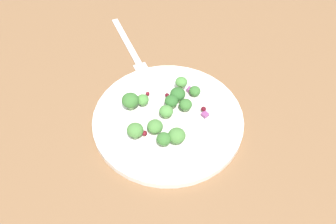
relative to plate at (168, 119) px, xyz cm
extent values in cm
cube|color=brown|center=(-0.02, -1.75, -1.86)|extent=(180.00, 180.00, 2.00)
cylinder|color=white|center=(0.00, 0.00, -0.26)|extent=(25.09, 25.09, 1.20)
torus|color=white|center=(0.00, 0.00, 0.34)|extent=(24.08, 24.08, 1.00)
cylinder|color=white|center=(0.00, 0.00, 0.44)|extent=(14.55, 14.55, 0.20)
cylinder|color=#8EB77A|center=(-5.31, 4.12, 0.72)|extent=(0.74, 0.74, 0.74)
ellipsoid|color=#386B2D|center=(-5.31, 4.12, 1.61)|extent=(1.98, 1.98, 1.49)
cylinder|color=#ADD18E|center=(-1.96, 0.37, 1.38)|extent=(0.85, 0.85, 0.85)
ellipsoid|color=#2D6028|center=(-1.96, 0.37, 2.40)|extent=(2.26, 2.26, 1.69)
cylinder|color=#9EC684|center=(-6.55, 1.69, 1.34)|extent=(0.80, 0.80, 0.80)
ellipsoid|color=#4C843D|center=(-6.55, 1.69, 2.30)|extent=(2.12, 2.12, 1.59)
cylinder|color=#ADD18E|center=(0.45, -0.31, 0.97)|extent=(0.86, 0.86, 0.86)
ellipsoid|color=#4C843D|center=(0.45, -0.31, 2.00)|extent=(2.29, 2.29, 1.72)
cylinder|color=#9EC684|center=(4.90, 1.84, 1.04)|extent=(1.03, 1.03, 1.03)
ellipsoid|color=#477A38|center=(4.90, 1.84, 2.28)|extent=(2.75, 2.75, 2.06)
cylinder|color=#9EC684|center=(-1.66, 2.77, 1.15)|extent=(0.81, 0.81, 0.81)
ellipsoid|color=#386B2D|center=(-1.66, 2.77, 2.12)|extent=(2.15, 2.15, 1.61)
cylinder|color=#ADD18E|center=(-3.65, 1.30, 1.19)|extent=(0.97, 0.97, 0.97)
ellipsoid|color=#2D6028|center=(-3.65, 1.30, 2.35)|extent=(2.60, 2.60, 1.95)
cylinder|color=#8EB77A|center=(4.50, -4.71, 1.08)|extent=(0.99, 0.99, 0.99)
ellipsoid|color=#477A38|center=(4.50, -4.71, 2.27)|extent=(2.64, 2.64, 1.98)
cylinder|color=#9EC684|center=(-1.41, -6.40, 1.15)|extent=(1.09, 1.09, 1.09)
ellipsoid|color=#386B2D|center=(-1.41, -6.40, 2.45)|extent=(2.90, 2.90, 2.17)
cylinder|color=#8EB77A|center=(-2.20, -4.46, 1.01)|extent=(0.77, 0.77, 0.77)
ellipsoid|color=#4C843D|center=(-2.20, -4.46, 1.93)|extent=(2.06, 2.06, 1.54)
cylinder|color=#9EC684|center=(3.24, -1.87, 0.83)|extent=(0.95, 0.95, 0.95)
ellipsoid|color=#477A38|center=(3.24, -1.87, 1.97)|extent=(2.53, 2.53, 1.90)
cylinder|color=#9EC684|center=(5.81, -0.08, 1.39)|extent=(0.85, 0.85, 0.85)
ellipsoid|color=#386B2D|center=(5.81, -0.08, 2.41)|extent=(2.26, 2.26, 1.70)
sphere|color=#4C0A14|center=(-1.60, 5.77, 1.34)|extent=(0.87, 0.87, 0.87)
sphere|color=maroon|center=(4.13, -3.35, 1.17)|extent=(0.89, 0.89, 0.89)
sphere|color=maroon|center=(-5.69, 1.58, 1.23)|extent=(0.77, 0.77, 0.77)
sphere|color=#4C0A14|center=(-4.45, -0.59, 0.97)|extent=(0.75, 0.75, 0.75)
sphere|color=maroon|center=(-4.45, -3.97, 1.00)|extent=(0.70, 0.70, 0.70)
cube|color=#A35B93|center=(4.56, 2.31, 0.79)|extent=(1.41, 1.42, 0.32)
cube|color=#843D75|center=(-6.02, 3.27, 1.10)|extent=(1.24, 1.28, 0.59)
cube|color=#843D75|center=(-0.72, 6.07, 1.05)|extent=(1.37, 1.37, 0.56)
cube|color=silver|center=(-20.04, -10.46, -0.61)|extent=(13.74, 8.25, 0.50)
cube|color=silver|center=(-11.88, -6.00, -0.61)|extent=(4.31, 3.83, 0.50)
camera|label=1|loc=(39.90, 3.85, 50.19)|focal=41.24mm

